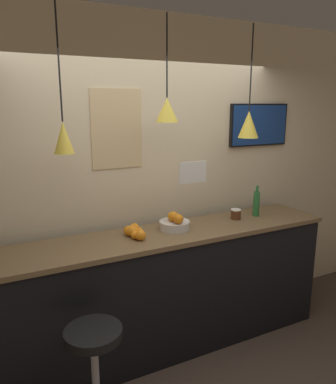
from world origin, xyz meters
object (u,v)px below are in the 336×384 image
(juice_bottle, at_px, (256,203))
(spread_jar, at_px, (236,214))
(bar_stool, at_px, (95,366))
(fruit_bowl, at_px, (175,223))
(mounted_tv, at_px, (259,125))

(juice_bottle, xyz_separation_m, spread_jar, (-0.24, -0.00, -0.08))
(bar_stool, distance_m, spread_jar, 1.81)
(bar_stool, xyz_separation_m, juice_bottle, (1.80, 0.63, 0.73))
(bar_stool, relative_size, spread_jar, 7.78)
(bar_stool, height_order, fruit_bowl, fruit_bowl)
(spread_jar, height_order, mounted_tv, mounted_tv)
(bar_stool, relative_size, juice_bottle, 2.50)
(juice_bottle, height_order, spread_jar, juice_bottle)
(fruit_bowl, distance_m, juice_bottle, 0.90)
(mounted_tv, bearing_deg, fruit_bowl, -164.66)
(bar_stool, bearing_deg, spread_jar, 21.88)
(bar_stool, xyz_separation_m, mounted_tv, (2.04, 0.93, 1.45))
(spread_jar, bearing_deg, mounted_tv, 32.31)
(fruit_bowl, relative_size, juice_bottle, 0.88)
(bar_stool, distance_m, juice_bottle, 2.04)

